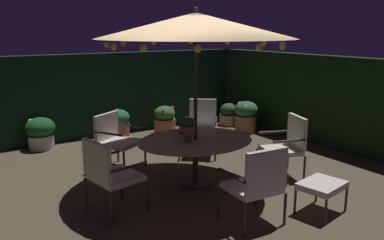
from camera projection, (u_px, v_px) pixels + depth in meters
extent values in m
cube|color=brown|center=(182.00, 184.00, 6.10)|extent=(7.47, 7.24, 0.02)
cube|color=black|center=(98.00, 95.00, 8.72)|extent=(7.47, 0.30, 1.81)
cube|color=black|center=(336.00, 103.00, 7.81)|extent=(0.30, 7.24, 1.81)
cylinder|color=#322C2F|center=(195.00, 182.00, 6.11)|extent=(0.53, 0.53, 0.03)
cylinder|color=#322C2F|center=(195.00, 163.00, 6.04)|extent=(0.09, 0.09, 0.67)
ellipsoid|color=#B5AF9B|center=(195.00, 140.00, 5.96)|extent=(1.80, 1.51, 0.03)
cylinder|color=#2B2E2E|center=(196.00, 110.00, 5.85)|extent=(0.06, 0.06, 2.31)
cone|color=#D7AE7B|center=(196.00, 26.00, 5.58)|extent=(2.85, 2.85, 0.36)
sphere|color=#2B2E2E|center=(196.00, 9.00, 5.54)|extent=(0.07, 0.07, 0.07)
sphere|color=#F9DB8C|center=(264.00, 43.00, 6.27)|extent=(0.09, 0.09, 0.09)
sphere|color=#F9DB8C|center=(228.00, 42.00, 6.74)|extent=(0.09, 0.09, 0.09)
sphere|color=#F9DB8C|center=(190.00, 42.00, 6.87)|extent=(0.09, 0.09, 0.09)
sphere|color=#F9DB8C|center=(153.00, 42.00, 6.66)|extent=(0.09, 0.09, 0.09)
sphere|color=#F9DB8C|center=(123.00, 43.00, 6.19)|extent=(0.09, 0.09, 0.09)
sphere|color=#F9DB8C|center=(107.00, 45.00, 5.60)|extent=(0.09, 0.09, 0.09)
sphere|color=#F9DB8C|center=(114.00, 47.00, 4.93)|extent=(0.09, 0.09, 0.09)
sphere|color=#F9DB8C|center=(143.00, 48.00, 4.57)|extent=(0.09, 0.09, 0.09)
sphere|color=#F9DB8C|center=(198.00, 49.00, 4.42)|extent=(0.09, 0.09, 0.09)
sphere|color=#F9DB8C|center=(259.00, 48.00, 4.65)|extent=(0.09, 0.09, 0.09)
sphere|color=#F9DB8C|center=(283.00, 46.00, 5.05)|extent=(0.09, 0.09, 0.09)
sphere|color=#F9DB8C|center=(283.00, 44.00, 5.73)|extent=(0.09, 0.09, 0.09)
cylinder|color=#A3684D|center=(188.00, 138.00, 5.84)|extent=(0.11, 0.11, 0.11)
cylinder|color=#A16049|center=(187.00, 130.00, 5.82)|extent=(0.25, 0.25, 0.13)
ellipsoid|color=#244E2E|center=(187.00, 122.00, 5.79)|extent=(0.24, 0.24, 0.14)
sphere|color=#EEC14C|center=(187.00, 119.00, 5.78)|extent=(0.08, 0.08, 0.08)
cylinder|color=#2C292D|center=(145.00, 155.00, 6.81)|extent=(0.04, 0.04, 0.43)
cylinder|color=#2C292D|center=(124.00, 165.00, 6.29)|extent=(0.04, 0.04, 0.43)
cylinder|color=#2C292D|center=(118.00, 150.00, 7.06)|extent=(0.04, 0.04, 0.43)
cylinder|color=#2C292D|center=(96.00, 160.00, 6.54)|extent=(0.04, 0.04, 0.43)
cube|color=beige|center=(120.00, 143.00, 6.62)|extent=(0.79, 0.78, 0.07)
cube|color=beige|center=(106.00, 126.00, 6.68)|extent=(0.53, 0.34, 0.44)
cylinder|color=#2C292D|center=(130.00, 126.00, 6.83)|extent=(0.30, 0.49, 0.04)
cylinder|color=#2C292D|center=(108.00, 134.00, 6.31)|extent=(0.30, 0.49, 0.04)
cylinder|color=#2E2E30|center=(121.00, 183.00, 5.54)|extent=(0.04, 0.04, 0.44)
cylinder|color=#2E2E30|center=(148.00, 197.00, 5.09)|extent=(0.04, 0.04, 0.44)
cylinder|color=#2E2E30|center=(86.00, 194.00, 5.18)|extent=(0.04, 0.04, 0.44)
cylinder|color=#2E2E30|center=(111.00, 209.00, 4.73)|extent=(0.04, 0.04, 0.44)
cube|color=silver|center=(116.00, 177.00, 5.08)|extent=(0.63, 0.69, 0.07)
cube|color=silver|center=(97.00, 161.00, 4.85)|extent=(0.16, 0.60, 0.47)
cylinder|color=#2E2E30|center=(102.00, 155.00, 5.26)|extent=(0.52, 0.12, 0.04)
cylinder|color=#2E2E30|center=(129.00, 167.00, 4.81)|extent=(0.52, 0.12, 0.04)
cylinder|color=#2E2A2F|center=(218.00, 202.00, 4.97)|extent=(0.04, 0.04, 0.41)
cylinder|color=#2E2A2F|center=(257.00, 193.00, 5.25)|extent=(0.04, 0.04, 0.41)
cylinder|color=#2E2A2F|center=(244.00, 220.00, 4.50)|extent=(0.04, 0.04, 0.41)
cylinder|color=#2E2A2F|center=(285.00, 209.00, 4.78)|extent=(0.04, 0.04, 0.41)
cube|color=silver|center=(252.00, 187.00, 4.82)|extent=(0.62, 0.58, 0.07)
cube|color=silver|center=(267.00, 171.00, 4.53)|extent=(0.57, 0.11, 0.51)
cylinder|color=#2E2A2F|center=(232.00, 175.00, 4.63)|extent=(0.08, 0.53, 0.04)
cylinder|color=#2E2A2F|center=(272.00, 167.00, 4.91)|extent=(0.08, 0.53, 0.04)
cylinder|color=#31322E|center=(271.00, 171.00, 6.05)|extent=(0.04, 0.04, 0.40)
cylinder|color=#31322E|center=(257.00, 160.00, 6.58)|extent=(0.04, 0.04, 0.40)
cylinder|color=#31322E|center=(304.00, 169.00, 6.17)|extent=(0.04, 0.04, 0.40)
cylinder|color=#31322E|center=(288.00, 157.00, 6.71)|extent=(0.04, 0.04, 0.40)
cube|color=silver|center=(281.00, 150.00, 6.32)|extent=(0.70, 0.71, 0.07)
cube|color=silver|center=(297.00, 132.00, 6.32)|extent=(0.24, 0.53, 0.51)
cylinder|color=#31322E|center=(290.00, 141.00, 6.00)|extent=(0.51, 0.22, 0.04)
cylinder|color=#31322E|center=(274.00, 132.00, 6.54)|extent=(0.51, 0.22, 0.04)
cylinder|color=#292D34|center=(215.00, 149.00, 7.12)|extent=(0.04, 0.04, 0.43)
cylinder|color=#292D34|center=(186.00, 148.00, 7.17)|extent=(0.04, 0.04, 0.43)
cylinder|color=#292D34|center=(216.00, 141.00, 7.67)|extent=(0.04, 0.04, 0.43)
cylinder|color=#292D34|center=(189.00, 140.00, 7.71)|extent=(0.04, 0.04, 0.43)
cube|color=silver|center=(202.00, 131.00, 7.36)|extent=(0.75, 0.75, 0.07)
cube|color=silver|center=(203.00, 113.00, 7.56)|extent=(0.43, 0.36, 0.53)
cylinder|color=#292D34|center=(216.00, 120.00, 7.29)|extent=(0.36, 0.44, 0.04)
cylinder|color=#292D34|center=(188.00, 119.00, 7.34)|extent=(0.36, 0.44, 0.04)
cylinder|color=#2F2A2C|center=(295.00, 202.00, 5.07)|extent=(0.03, 0.03, 0.33)
cylinder|color=#2F2A2C|center=(316.00, 190.00, 5.43)|extent=(0.03, 0.03, 0.33)
cylinder|color=#2F2A2C|center=(326.00, 212.00, 4.77)|extent=(0.03, 0.03, 0.33)
cylinder|color=#2F2A2C|center=(346.00, 199.00, 5.14)|extent=(0.03, 0.03, 0.33)
cube|color=silver|center=(322.00, 185.00, 5.06)|extent=(0.64, 0.55, 0.08)
cylinder|color=tan|center=(229.00, 120.00, 9.83)|extent=(0.49, 0.49, 0.26)
ellipsoid|color=#2A5234|center=(229.00, 110.00, 9.77)|extent=(0.45, 0.45, 0.31)
sphere|color=#BE3C82|center=(232.00, 105.00, 9.82)|extent=(0.07, 0.07, 0.07)
sphere|color=#A83980|center=(226.00, 106.00, 9.86)|extent=(0.06, 0.06, 0.06)
sphere|color=#B23485|center=(223.00, 109.00, 9.79)|extent=(0.10, 0.10, 0.10)
sphere|color=#AB3183|center=(228.00, 107.00, 9.63)|extent=(0.09, 0.09, 0.09)
sphere|color=#B2377A|center=(236.00, 110.00, 9.70)|extent=(0.08, 0.08, 0.08)
cylinder|color=#A86F43|center=(246.00, 124.00, 9.12)|extent=(0.48, 0.48, 0.39)
ellipsoid|color=#336B42|center=(246.00, 109.00, 9.04)|extent=(0.53, 0.53, 0.37)
sphere|color=silver|center=(253.00, 108.00, 9.10)|extent=(0.09, 0.09, 0.09)
sphere|color=silver|center=(245.00, 104.00, 9.21)|extent=(0.08, 0.08, 0.08)
sphere|color=beige|center=(240.00, 104.00, 9.06)|extent=(0.10, 0.10, 0.10)
sphere|color=silver|center=(246.00, 107.00, 8.86)|extent=(0.09, 0.09, 0.09)
sphere|color=silver|center=(252.00, 109.00, 8.92)|extent=(0.08, 0.08, 0.08)
cylinder|color=#AF6541|center=(165.00, 126.00, 9.01)|extent=(0.48, 0.48, 0.33)
ellipsoid|color=#376A33|center=(165.00, 113.00, 8.94)|extent=(0.48, 0.48, 0.33)
sphere|color=red|center=(172.00, 108.00, 8.98)|extent=(0.10, 0.10, 0.10)
sphere|color=red|center=(164.00, 109.00, 9.04)|extent=(0.09, 0.09, 0.09)
sphere|color=red|center=(157.00, 113.00, 8.95)|extent=(0.08, 0.08, 0.08)
sphere|color=red|center=(163.00, 111.00, 8.74)|extent=(0.08, 0.08, 0.08)
sphere|color=red|center=(170.00, 110.00, 8.81)|extent=(0.06, 0.06, 0.06)
cylinder|color=silver|center=(41.00, 142.00, 7.87)|extent=(0.48, 0.48, 0.27)
ellipsoid|color=#1A5225|center=(40.00, 127.00, 7.80)|extent=(0.57, 0.57, 0.40)
sphere|color=silver|center=(47.00, 122.00, 7.85)|extent=(0.10, 0.10, 0.10)
sphere|color=silver|center=(43.00, 122.00, 7.95)|extent=(0.09, 0.09, 0.09)
sphere|color=silver|center=(30.00, 121.00, 7.75)|extent=(0.10, 0.10, 0.10)
sphere|color=silver|center=(30.00, 129.00, 7.63)|extent=(0.06, 0.06, 0.06)
sphere|color=silver|center=(46.00, 128.00, 7.69)|extent=(0.08, 0.08, 0.08)
cylinder|color=#AE6547|center=(119.00, 130.00, 8.68)|extent=(0.44, 0.44, 0.32)
ellipsoid|color=#24693A|center=(119.00, 117.00, 8.62)|extent=(0.48, 0.48, 0.34)
sphere|color=#AD3572|center=(123.00, 111.00, 8.68)|extent=(0.06, 0.06, 0.06)
sphere|color=#AA2A74|center=(117.00, 111.00, 8.78)|extent=(0.10, 0.10, 0.10)
sphere|color=#C13C70|center=(111.00, 118.00, 8.55)|extent=(0.11, 0.11, 0.11)
sphere|color=#A3377C|center=(121.00, 117.00, 8.46)|extent=(0.10, 0.10, 0.10)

